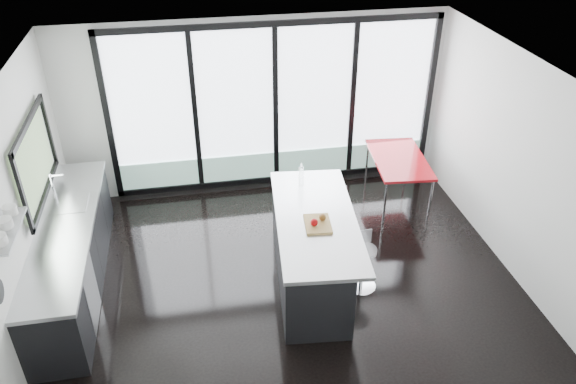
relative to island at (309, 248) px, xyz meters
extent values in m
cube|color=black|center=(-0.31, 0.05, -0.49)|extent=(6.00, 5.00, 0.00)
cube|color=white|center=(-0.31, 0.05, 2.31)|extent=(6.00, 5.00, 0.00)
cube|color=beige|center=(-0.31, 2.55, 0.91)|extent=(6.00, 0.00, 2.80)
cube|color=white|center=(-0.01, 2.52, 0.91)|extent=(5.00, 0.02, 2.50)
cube|color=gray|center=(-0.01, 2.48, -0.12)|extent=(5.00, 0.02, 0.44)
cube|color=black|center=(-1.26, 2.48, 0.91)|extent=(0.08, 0.04, 2.50)
cube|color=black|center=(-0.01, 2.48, 0.91)|extent=(0.08, 0.04, 2.50)
cube|color=black|center=(1.24, 2.48, 0.91)|extent=(0.08, 0.04, 2.50)
cube|color=beige|center=(-0.31, -2.45, 0.91)|extent=(6.00, 0.00, 2.80)
cube|color=beige|center=(-3.31, 0.05, 0.91)|extent=(0.00, 5.00, 2.80)
cube|color=#5F7852|center=(-3.28, 0.95, 1.11)|extent=(0.02, 1.60, 0.90)
cube|color=#AAADAF|center=(-3.18, -0.80, 1.26)|extent=(0.25, 0.80, 0.03)
cube|color=beige|center=(2.69, 0.05, 0.91)|extent=(0.00, 5.00, 2.80)
cube|color=black|center=(-2.99, 0.45, -0.05)|extent=(0.65, 3.20, 0.87)
cube|color=#AAADAF|center=(-2.99, 0.45, 0.41)|extent=(0.69, 3.24, 0.05)
cube|color=#AAADAF|center=(-2.99, 0.95, 0.41)|extent=(0.45, 0.48, 0.06)
cylinder|color=silver|center=(-3.14, 0.95, 0.65)|extent=(0.02, 0.02, 0.44)
cube|color=#AAADAF|center=(-2.67, -0.30, -0.07)|extent=(0.03, 0.60, 0.80)
cube|color=black|center=(-0.01, 0.00, -0.04)|extent=(1.01, 2.36, 0.91)
cube|color=#AAADAF|center=(0.08, -0.01, 0.44)|extent=(1.22, 2.44, 0.05)
cube|color=#A18044|center=(0.06, -0.16, 0.49)|extent=(0.35, 0.45, 0.03)
sphere|color=#900406|center=(0.00, -0.21, 0.55)|extent=(0.10, 0.10, 0.09)
sphere|color=brown|center=(0.13, -0.12, 0.55)|extent=(0.10, 0.10, 0.09)
cylinder|color=silver|center=(0.05, 0.78, 0.62)|extent=(0.08, 0.08, 0.29)
cylinder|color=silver|center=(0.63, -0.30, -0.18)|extent=(0.42, 0.42, 0.62)
cylinder|color=silver|center=(0.54, 0.56, -0.14)|extent=(0.52, 0.52, 0.70)
cube|color=maroon|center=(1.80, 1.65, -0.12)|extent=(0.92, 1.46, 0.74)
camera|label=1|loc=(-1.32, -5.58, 4.41)|focal=35.00mm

